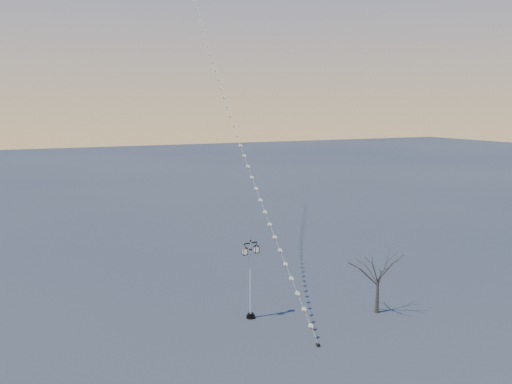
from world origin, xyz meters
TOP-DOWN VIEW (x-y plane):
  - ground at (0.00, 0.00)m, footprint 300.00×300.00m
  - street_lamp at (-1.60, 3.68)m, footprint 1.23×0.54m
  - bare_tree at (5.86, 1.14)m, footprint 2.42×2.42m
  - kite_train at (2.37, 17.11)m, footprint 5.19×37.48m

SIDE VIEW (x-z plane):
  - ground at x=0.00m, z-range 0.00..0.00m
  - street_lamp at x=-1.60m, z-range 0.26..5.12m
  - bare_tree at x=5.86m, z-range 0.78..4.80m
  - kite_train at x=2.37m, z-range -0.11..28.78m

